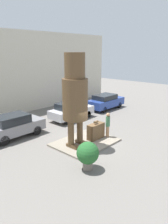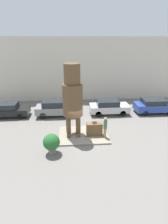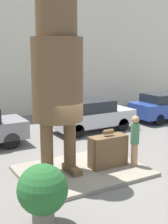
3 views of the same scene
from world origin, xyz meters
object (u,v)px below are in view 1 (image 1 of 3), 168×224
at_px(tourist, 108,124).
at_px(parked_car_grey, 14,126).
at_px(giant_suitcase, 96,131).
at_px(parked_car_blue, 106,101).
at_px(parked_car_silver, 71,110).
at_px(planter_pot, 88,154).
at_px(statue_figure, 75,93).

height_order(tourist, parked_car_grey, tourist).
xyz_separation_m(giant_suitcase, parked_car_blue, (7.33, 4.68, 0.17)).
distance_m(giant_suitcase, parked_car_blue, 8.70).
height_order(giant_suitcase, parked_car_grey, parked_car_grey).
height_order(giant_suitcase, parked_car_silver, parked_car_silver).
xyz_separation_m(tourist, parked_car_grey, (-4.40, 5.08, -0.20)).
bearing_deg(parked_car_grey, parked_car_silver, 0.59).
height_order(tourist, parked_car_silver, tourist).
bearing_deg(planter_pot, parked_car_blue, 32.86).
bearing_deg(giant_suitcase, tourist, -26.17).
height_order(giant_suitcase, tourist, tourist).
xyz_separation_m(statue_figure, planter_pot, (-1.58, -2.47, -2.66)).
relative_size(giant_suitcase, parked_car_blue, 0.30).
bearing_deg(giant_suitcase, parked_car_silver, 64.94).
relative_size(parked_car_grey, planter_pot, 2.72).
bearing_deg(statue_figure, parked_car_grey, 112.59).
distance_m(statue_figure, parked_car_silver, 6.55).
xyz_separation_m(parked_car_grey, planter_pot, (0.25, -6.87, -0.00)).
relative_size(giant_suitcase, parked_car_silver, 0.31).
bearing_deg(parked_car_silver, parked_car_blue, -0.52).
bearing_deg(planter_pot, parked_car_silver, 51.38).
bearing_deg(parked_car_grey, tourist, -49.10).
height_order(giant_suitcase, planter_pot, planter_pot).
distance_m(tourist, parked_car_silver, 5.32).
xyz_separation_m(tourist, parked_car_silver, (1.38, 5.14, -0.25)).
relative_size(giant_suitcase, tourist, 0.75).
relative_size(statue_figure, parked_car_blue, 1.34).
relative_size(tourist, parked_car_grey, 0.42).
xyz_separation_m(statue_figure, tourist, (2.57, -0.68, -2.46)).
height_order(statue_figure, planter_pot, statue_figure).
bearing_deg(tourist, parked_car_silver, 74.93).
relative_size(giant_suitcase, parked_car_grey, 0.32).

